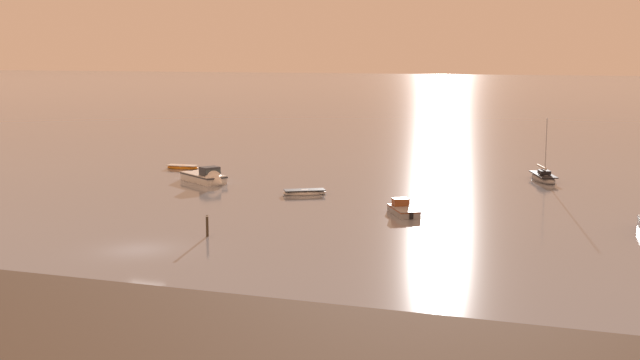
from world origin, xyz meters
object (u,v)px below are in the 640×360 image
at_px(rowboat_moored_1, 305,193).
at_px(motorboat_moored_3, 208,179).
at_px(rowboat_moored_0, 183,167).
at_px(motorboat_moored_1, 401,210).
at_px(sailboat_moored_0, 543,178).
at_px(mooring_post_near, 207,226).

distance_m(rowboat_moored_1, motorboat_moored_3, 11.31).
distance_m(rowboat_moored_0, motorboat_moored_1, 32.25).
bearing_deg(motorboat_moored_3, motorboat_moored_1, 12.34).
bearing_deg(motorboat_moored_3, rowboat_moored_0, 166.16).
distance_m(sailboat_moored_0, mooring_post_near, 38.35).
distance_m(motorboat_moored_3, mooring_post_near, 23.22).
height_order(rowboat_moored_0, mooring_post_near, mooring_post_near).
height_order(rowboat_moored_0, motorboat_moored_1, motorboat_moored_1).
xyz_separation_m(motorboat_moored_1, motorboat_moored_3, (-20.87, 8.45, 0.10)).
xyz_separation_m(sailboat_moored_0, rowboat_moored_1, (-19.31, -15.02, -0.11)).
relative_size(rowboat_moored_0, sailboat_moored_0, 0.57).
relative_size(sailboat_moored_0, motorboat_moored_3, 1.00).
xyz_separation_m(rowboat_moored_0, mooring_post_near, (17.28, -28.60, 0.56)).
xyz_separation_m(rowboat_moored_0, sailboat_moored_0, (37.17, 4.19, 0.12)).
xyz_separation_m(rowboat_moored_0, motorboat_moored_3, (6.98, -7.80, 0.21)).
bearing_deg(mooring_post_near, motorboat_moored_3, 116.36).
relative_size(sailboat_moored_0, rowboat_moored_1, 1.58).
height_order(sailboat_moored_0, motorboat_moored_3, sailboat_moored_0).
relative_size(rowboat_moored_0, motorboat_moored_3, 0.57).
height_order(rowboat_moored_0, sailboat_moored_0, sailboat_moored_0).
bearing_deg(rowboat_moored_1, rowboat_moored_0, 119.63).
distance_m(motorboat_moored_1, motorboat_moored_3, 22.52).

